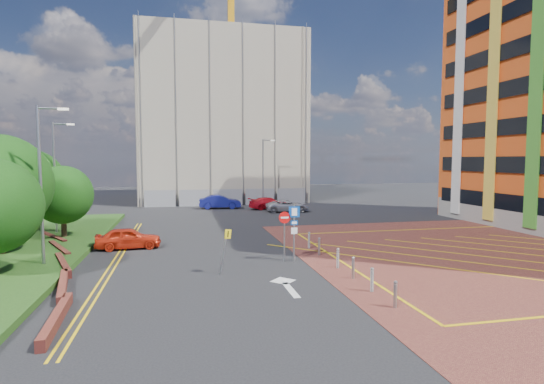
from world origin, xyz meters
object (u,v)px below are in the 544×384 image
object	(u,v)px
lamp_left_far	(56,173)
car_red_left	(128,238)
car_silver_back	(287,206)
tree_c	(63,195)
tree_d	(29,183)
sign_cluster	(291,226)
lamp_back	(264,170)
car_blue_back	(220,202)
lamp_left_near	(42,179)
car_red_back	(269,203)
warning_sign	(225,246)

from	to	relation	value
lamp_left_far	car_red_left	world-z (taller)	lamp_left_far
car_silver_back	tree_c	bearing A→B (deg)	126.55
tree_d	car_silver_back	distance (m)	24.21
lamp_left_far	sign_cluster	size ratio (longest dim) A/B	2.50
lamp_left_far	lamp_back	xyz separation A→B (m)	(18.50, 16.00, -0.30)
car_red_left	car_blue_back	size ratio (longest dim) A/B	0.84
lamp_left_near	sign_cluster	world-z (taller)	lamp_left_near
tree_d	tree_c	bearing A→B (deg)	-45.00
tree_d	car_blue_back	size ratio (longest dim) A/B	1.29
lamp_left_far	car_silver_back	world-z (taller)	lamp_left_far
car_red_back	car_silver_back	xyz separation A→B (m)	(1.40, -2.96, -0.02)
lamp_left_near	sign_cluster	distance (m)	13.04
car_silver_back	sign_cluster	bearing A→B (deg)	169.64
lamp_left_near	lamp_left_far	bearing A→B (deg)	101.31
tree_d	sign_cluster	distance (m)	20.74
tree_d	car_blue_back	distance (m)	20.93
lamp_left_far	car_red_left	xyz separation A→B (m)	(5.57, -5.65, -3.98)
warning_sign	car_red_back	bearing A→B (deg)	73.76
sign_cluster	car_red_left	distance (m)	10.68
tree_c	car_red_back	world-z (taller)	tree_c
car_blue_back	warning_sign	bearing A→B (deg)	179.63
lamp_left_near	warning_sign	bearing A→B (deg)	-18.25
car_silver_back	car_blue_back	bearing A→B (deg)	59.77
warning_sign	car_blue_back	xyz separation A→B (m)	(2.30, 27.88, -0.65)
lamp_left_far	lamp_back	size ratio (longest dim) A/B	1.00
car_red_left	car_silver_back	distance (m)	21.60
lamp_left_far	car_blue_back	world-z (taller)	lamp_left_far
tree_d	car_red_back	distance (m)	24.30
warning_sign	car_silver_back	bearing A→B (deg)	68.78
tree_c	car_silver_back	distance (m)	22.90
tree_c	sign_cluster	xyz separation A→B (m)	(13.80, -9.02, -1.24)
sign_cluster	car_silver_back	bearing A→B (deg)	76.19
sign_cluster	car_blue_back	bearing A→B (deg)	93.31
lamp_left_near	lamp_left_far	distance (m)	10.20
warning_sign	car_red_left	size ratio (longest dim) A/B	0.57
warning_sign	car_red_back	world-z (taller)	warning_sign
tree_c	car_red_left	size ratio (longest dim) A/B	1.23
sign_cluster	car_blue_back	world-z (taller)	sign_cluster
tree_d	lamp_left_near	bearing A→B (deg)	-69.65
lamp_back	car_red_left	bearing A→B (deg)	-120.85
car_red_left	tree_c	bearing A→B (deg)	47.76
tree_d	car_blue_back	bearing A→B (deg)	42.35
lamp_left_near	car_silver_back	distance (m)	27.51
car_red_back	sign_cluster	bearing A→B (deg)	159.23
lamp_left_near	lamp_back	distance (m)	30.80
car_blue_back	tree_d	bearing A→B (deg)	136.69
car_blue_back	car_red_back	size ratio (longest dim) A/B	1.03
car_silver_back	warning_sign	bearing A→B (deg)	162.23
lamp_left_near	lamp_left_far	xyz separation A→B (m)	(-2.00, 10.00, 0.00)
car_red_back	car_red_left	bearing A→B (deg)	133.87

